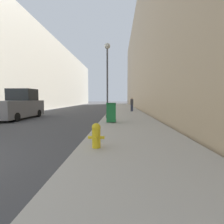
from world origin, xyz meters
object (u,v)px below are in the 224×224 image
(trash_bin, at_px, (111,112))
(pedestrian_on_sidewalk, at_px, (132,104))
(pickup_truck, at_px, (18,106))
(fire_hydrant, at_px, (96,135))
(lamppost, at_px, (107,69))

(trash_bin, xyz_separation_m, pedestrian_on_sidewalk, (1.96, 9.66, 0.19))
(trash_bin, xyz_separation_m, pickup_truck, (-7.78, 3.01, 0.24))
(fire_hydrant, distance_m, pedestrian_on_sidewalk, 15.53)
(pedestrian_on_sidewalk, bearing_deg, lamppost, -108.22)
(lamppost, bearing_deg, fire_hydrant, -88.42)
(fire_hydrant, xyz_separation_m, lamppost, (-0.22, 8.17, 3.33))
(fire_hydrant, distance_m, pickup_truck, 11.58)
(pickup_truck, relative_size, pedestrian_on_sidewalk, 3.38)
(lamppost, distance_m, pickup_truck, 7.92)
(pickup_truck, bearing_deg, fire_hydrant, -48.96)
(pickup_truck, bearing_deg, pedestrian_on_sidewalk, 34.31)
(lamppost, relative_size, pickup_truck, 1.03)
(fire_hydrant, distance_m, lamppost, 8.82)
(lamppost, xyz_separation_m, pickup_truck, (-7.37, 0.56, -2.85))
(trash_bin, bearing_deg, lamppost, 99.49)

